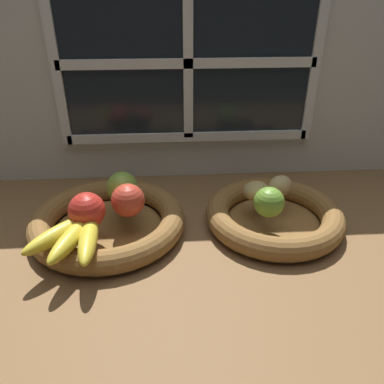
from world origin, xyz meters
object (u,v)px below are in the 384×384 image
Objects in this scene: fruit_bowl_left at (108,222)px; fruit_bowl_right at (274,216)px; banana_bunch_front at (74,235)px; lime_near at (269,202)px; apple_red_front at (87,210)px; apple_green_back at (122,187)px; potato_oblong at (256,191)px; apple_red_right at (128,199)px; potato_back at (280,186)px.

fruit_bowl_left is 36.88cm from fruit_bowl_right.
lime_near is (38.57, 7.07, 1.53)cm from banana_bunch_front.
apple_red_front reaches higher than banana_bunch_front.
apple_green_back reaches higher than potato_oblong.
apple_red_right reaches higher than potato_oblong.
potato_oblong is (-5.80, -1.66, -0.24)cm from potato_back.
lime_near is (34.20, -4.02, 5.95)cm from fruit_bowl_left.
potato_oblong is (-3.73, 2.90, 4.85)cm from fruit_bowl_right.
apple_green_back is at bearing 165.47° from lime_near.
potato_oblong is (33.15, 2.90, 4.86)cm from fruit_bowl_left.
potato_oblong reaches higher than fruit_bowl_left.
apple_red_right is at bearing -171.31° from potato_oblong.
fruit_bowl_left is at bearing 63.57° from apple_red_front.
apple_red_front is at bearing -122.18° from apple_green_back.
potato_back reaches higher than fruit_bowl_left.
fruit_bowl_right is at bearing 2.52° from apple_red_right.
lime_near is at bearing 10.38° from banana_bunch_front.
fruit_bowl_right is at bearing 7.99° from apple_red_front.
fruit_bowl_right is at bearing 0.00° from fruit_bowl_left.
apple_red_right is at bearing -177.48° from fruit_bowl_right.
banana_bunch_front is (-9.35, -9.68, -1.82)cm from apple_red_right.
potato_oblong is at bearing 20.44° from banana_bunch_front.
banana_bunch_front is 2.85× the size of potato_oblong.
potato_back is 0.96× the size of lime_near.
apple_red_front is 42.94cm from potato_back.
apple_red_front is 1.14× the size of lime_near.
banana_bunch_front is (-1.60, -5.52, -1.97)cm from apple_red_front.
potato_back is (33.97, 5.97, -1.14)cm from apple_red_right.
apple_red_front is 1.20× the size of potato_oblong.
apple_red_right is 0.96× the size of apple_red_front.
potato_back is at bearing 65.56° from fruit_bowl_right.
fruit_bowl_right is 7.15cm from potato_back.
apple_red_front is (-7.74, -4.16, 0.15)cm from apple_red_right.
potato_oblong is at bearing 98.65° from lime_near.
banana_bunch_front is at bearing -169.62° from lime_near.
banana_bunch_front is 2.82× the size of potato_back.
banana_bunch_front is at bearing -134.00° from apple_red_right.
potato_back is (2.07, 4.56, 5.10)cm from fruit_bowl_right.
apple_red_right reaches higher than lime_near.
potato_back is (35.69, 0.56, -1.14)cm from apple_green_back.
banana_bunch_front is at bearing -160.15° from potato_back.
potato_back is at bearing 6.68° from fruit_bowl_left.
banana_bunch_front is 40.04cm from potato_oblong.
lime_near is (1.05, -6.92, 1.09)cm from potato_oblong.
apple_red_right is at bearing 28.23° from apple_red_front.
apple_red_right reaches higher than banana_bunch_front.
potato_oblong reaches higher than fruit_bowl_right.
fruit_bowl_left is 5.50× the size of potato_oblong.
potato_oblong reaches higher than banana_bunch_front.
apple_red_right is 1.00× the size of apple_green_back.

